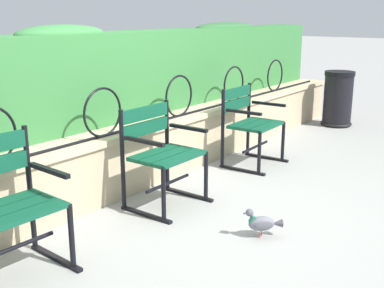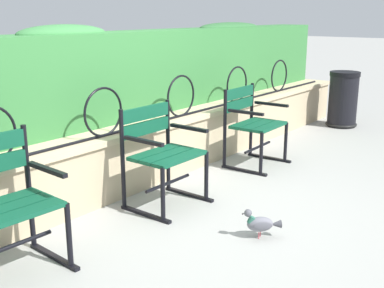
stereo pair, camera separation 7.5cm
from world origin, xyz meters
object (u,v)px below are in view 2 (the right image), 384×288
at_px(pigeon_near_chairs, 261,223).
at_px(trash_bin, 343,100).
at_px(park_chair_centre, 161,152).
at_px(park_chair_right, 252,123).
at_px(park_chair_left, 3,202).

height_order(pigeon_near_chairs, trash_bin, trash_bin).
relative_size(park_chair_centre, park_chair_right, 1.01).
xyz_separation_m(park_chair_right, trash_bin, (2.37, -0.08, -0.08)).
height_order(park_chair_left, pigeon_near_chairs, park_chair_left).
xyz_separation_m(park_chair_centre, trash_bin, (3.80, -0.10, -0.09)).
xyz_separation_m(park_chair_right, pigeon_near_chairs, (-1.50, -0.98, -0.34)).
bearing_deg(park_chair_centre, pigeon_near_chairs, -93.38).
xyz_separation_m(park_chair_left, pigeon_near_chairs, (1.38, -1.02, -0.35)).
distance_m(park_chair_centre, park_chair_right, 1.44).
distance_m(park_chair_right, pigeon_near_chairs, 1.82).
distance_m(park_chair_right, trash_bin, 2.37).
height_order(park_chair_centre, park_chair_right, park_chair_centre).
relative_size(park_chair_right, trash_bin, 1.06).
height_order(park_chair_left, trash_bin, park_chair_left).
bearing_deg(park_chair_left, pigeon_near_chairs, -36.45).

